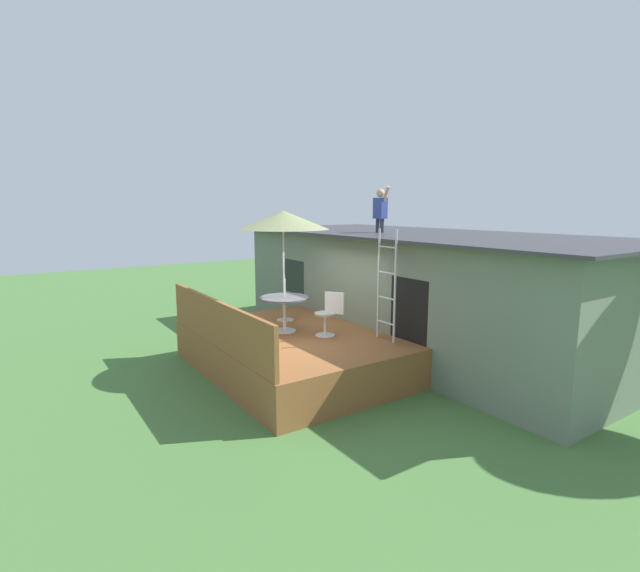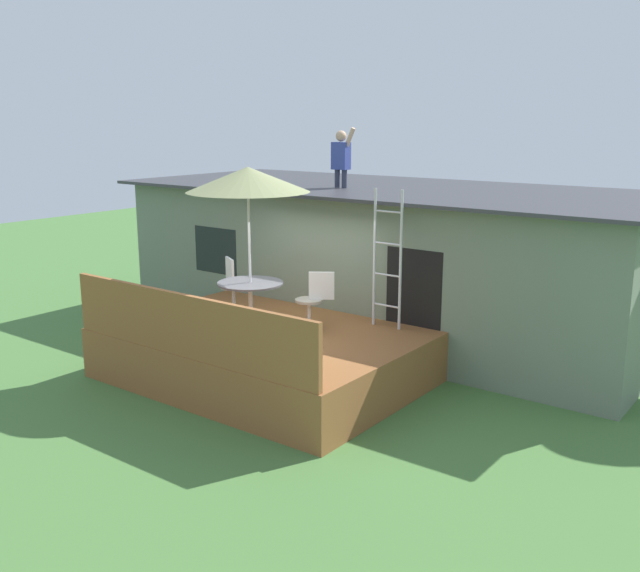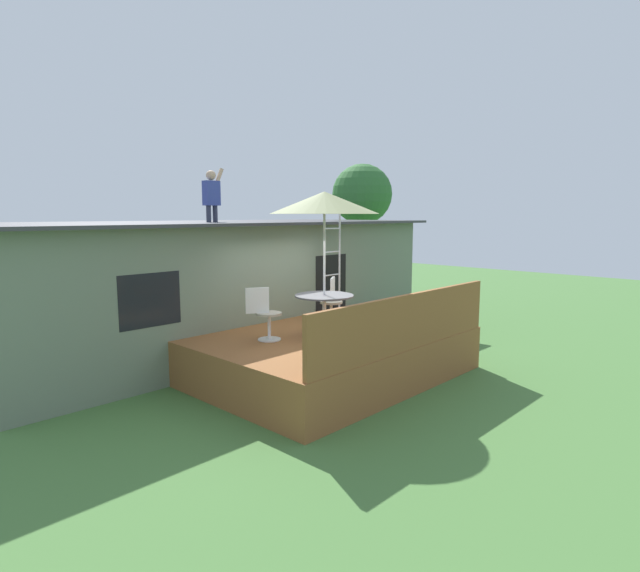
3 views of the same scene
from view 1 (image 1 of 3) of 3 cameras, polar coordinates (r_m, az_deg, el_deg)
ground_plane at (r=10.13m, az=-3.24°, el=-10.14°), size 40.00×40.00×0.00m
house at (r=11.95m, az=11.68°, el=-0.32°), size 10.50×4.50×2.79m
deck at (r=10.00m, az=-3.26°, el=-7.98°), size 4.77×3.43×0.80m
deck_railing at (r=9.07m, az=-12.41°, el=-4.47°), size 4.67×0.08×0.90m
patio_table at (r=9.93m, az=-4.35°, el=-2.24°), size 1.04×1.04×0.74m
patio_umbrella at (r=9.73m, az=-4.48°, el=7.97°), size 1.90×1.90×2.54m
step_ladder at (r=9.27m, az=8.08°, el=0.08°), size 0.52×0.04×2.20m
person_figure at (r=11.65m, az=7.36°, el=9.43°), size 0.47×0.20×1.11m
patio_chair_left at (r=11.00m, az=-4.27°, el=-1.76°), size 0.57×0.44×0.92m
patio_chair_right at (r=9.58m, az=1.04°, el=-3.44°), size 0.56×0.46×0.92m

